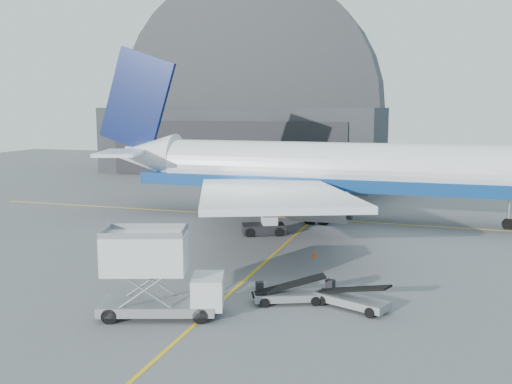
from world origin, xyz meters
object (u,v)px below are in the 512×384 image
(catering_truck, at_px, (156,275))
(pushback_tug, at_px, (264,227))
(airliner, at_px, (324,169))
(belt_loader_b, at_px, (351,299))
(belt_loader_a, at_px, (288,294))

(catering_truck, xyz_separation_m, pushback_tug, (-0.29, 22.65, -1.80))
(airliner, relative_size, belt_loader_b, 11.31)
(catering_truck, height_order, belt_loader_a, catering_truck)
(belt_loader_a, bearing_deg, belt_loader_b, -18.96)
(catering_truck, height_order, belt_loader_b, catering_truck)
(catering_truck, height_order, pushback_tug, catering_truck)
(pushback_tug, bearing_deg, belt_loader_a, -93.25)
(pushback_tug, relative_size, belt_loader_a, 0.98)
(belt_loader_b, bearing_deg, airliner, 125.90)
(belt_loader_a, relative_size, belt_loader_b, 0.95)
(pushback_tug, bearing_deg, airliner, 43.93)
(airliner, xyz_separation_m, belt_loader_b, (7.04, -27.43, -4.85))
(catering_truck, bearing_deg, pushback_tug, 72.66)
(airliner, relative_size, pushback_tug, 12.16)
(airliner, height_order, catering_truck, airliner)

